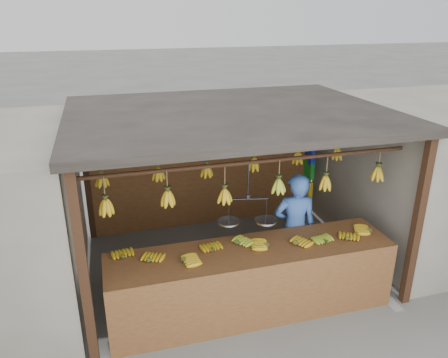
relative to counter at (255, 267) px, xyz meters
name	(u,v)px	position (x,y,z in m)	size (l,w,h in m)	color
ground	(229,264)	(0.04, 1.23, -0.71)	(80.00, 80.00, 0.00)	#5B5B57
stall	(223,135)	(0.04, 1.56, 1.26)	(4.30, 3.30, 2.40)	black
neighbor_right	(438,172)	(3.64, 1.23, 0.44)	(3.00, 3.00, 2.30)	slate
counter	(255,267)	(0.00, 0.00, 0.00)	(3.59, 0.82, 0.96)	#59351A
hanging_bananas	(229,166)	(0.03, 1.23, 0.90)	(3.63, 2.24, 0.39)	#AE8712
balance_scale	(247,218)	(-0.04, 0.23, 0.57)	(0.71, 0.37, 0.78)	black
vendor	(295,229)	(0.80, 0.63, 0.10)	(0.59, 0.39, 1.63)	#3359A5
bag_bundles	(309,163)	(1.98, 2.58, 0.30)	(0.08, 0.26, 1.32)	red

